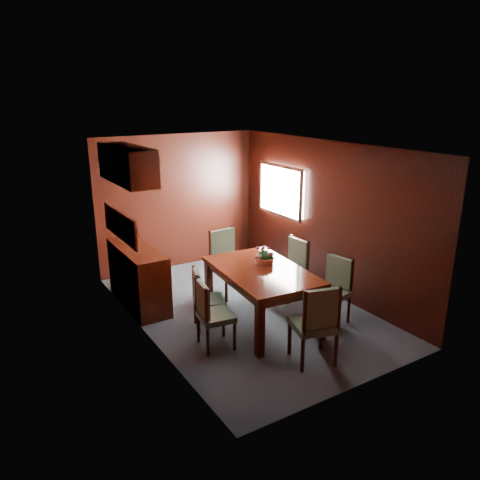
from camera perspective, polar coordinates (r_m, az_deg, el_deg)
ground at (r=7.01m, az=0.57°, el=-8.49°), size 4.50×4.50×0.00m
room_shell at (r=6.69m, az=-1.67°, el=5.05°), size 3.06×4.52×2.41m
sideboard at (r=7.17m, az=-12.28°, el=-4.38°), size 0.48×1.40×0.90m
dining_table at (r=6.40m, az=2.65°, el=-4.50°), size 1.19×1.77×0.79m
chair_left_near at (r=5.85m, az=-3.62°, el=-8.65°), size 0.46×0.48×0.89m
chair_left_far at (r=6.31m, az=-4.41°, el=-6.84°), size 0.50×0.51×0.86m
chair_right_near at (r=6.62m, az=11.36°, el=-5.51°), size 0.50×0.52×0.94m
chair_right_far at (r=7.32m, az=6.48°, el=-3.01°), size 0.46×0.48×0.94m
chair_head at (r=5.54m, az=9.29°, el=-9.65°), size 0.59×0.58×1.02m
chair_foot at (r=7.38m, az=-1.65°, el=-2.22°), size 0.54×0.52×1.05m
flower_centerpiece at (r=6.54m, az=3.02°, el=-1.78°), size 0.27×0.27×0.27m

